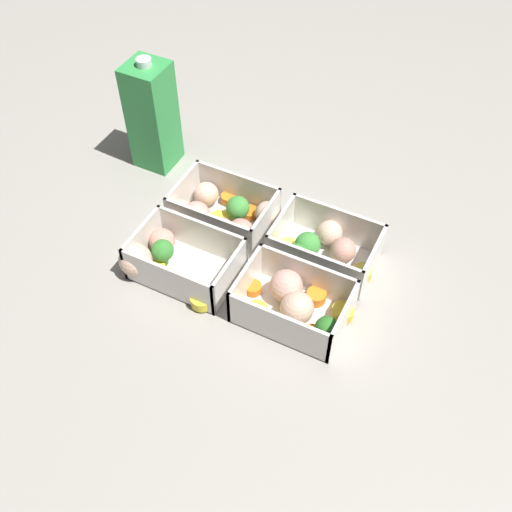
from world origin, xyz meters
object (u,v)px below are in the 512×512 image
at_px(container_near_left, 168,260).
at_px(container_far_left, 219,214).
at_px(juice_carton, 152,116).
at_px(container_near_right, 295,304).
at_px(container_far_right, 323,248).

xyz_separation_m(container_near_left, container_far_left, (0.02, 0.12, 0.00)).
bearing_deg(container_far_left, juice_carton, 152.11).
xyz_separation_m(container_near_left, container_near_right, (0.20, 0.01, -0.00)).
xyz_separation_m(container_near_right, container_far_right, (-0.01, 0.11, -0.00)).
height_order(container_near_left, container_far_left, same).
xyz_separation_m(container_far_right, juice_carton, (-0.35, 0.08, 0.07)).
bearing_deg(juice_carton, container_far_left, -27.89).
bearing_deg(container_far_right, container_near_left, -147.33).
height_order(container_near_right, juice_carton, juice_carton).
height_order(container_far_left, juice_carton, juice_carton).
distance_m(container_far_left, container_far_right, 0.17).
relative_size(container_near_left, container_far_right, 1.10).
relative_size(container_far_left, container_far_right, 1.10).
distance_m(container_far_left, juice_carton, 0.21).
distance_m(container_far_right, juice_carton, 0.37).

